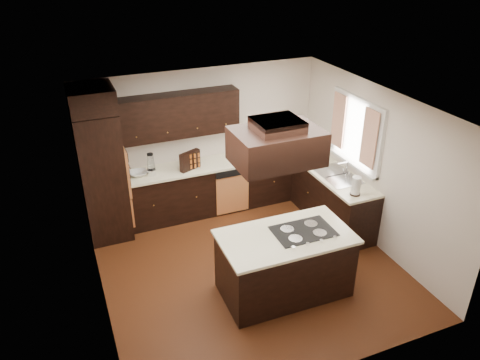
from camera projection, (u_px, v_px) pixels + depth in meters
The scene contains 30 objects.
floor at pixel (249, 267), 7.02m from camera, with size 4.20×4.20×0.02m, color #5F2E15.
ceiling at pixel (251, 106), 5.86m from camera, with size 4.20×4.20×0.02m, color white.
wall_back at pixel (202, 139), 8.17m from camera, with size 4.20×0.02×2.50m, color beige.
wall_front at pixel (333, 288), 4.71m from camera, with size 4.20×0.02×2.50m, color beige.
wall_left at pixel (92, 225), 5.72m from camera, with size 0.02×4.20×2.50m, color beige.
wall_right at pixel (376, 168), 7.15m from camera, with size 0.02×4.20×2.50m, color beige.
oven_column at pixel (103, 176), 7.32m from camera, with size 0.65×0.75×2.12m, color black.
wall_oven_face at pixel (125, 169), 7.41m from camera, with size 0.05×0.62×0.78m, color #D17E45.
base_cabinets_back at pixel (211, 187), 8.30m from camera, with size 2.93×0.60×0.88m, color black.
base_cabinets_right at pixel (323, 192), 8.16m from camera, with size 0.60×2.40×0.88m, color black.
countertop_back at pixel (210, 164), 8.08m from camera, with size 2.93×0.63×0.04m, color #F5EDC7.
countertop_right at pixel (325, 168), 7.94m from camera, with size 0.63×2.40×0.04m, color #F5EDC7.
upper_cabinets at pixel (179, 115), 7.62m from camera, with size 2.00×0.34×0.72m, color black.
dishwasher_front at pixel (232, 194), 8.18m from camera, with size 0.60×0.05×0.72m, color #D17E45.
window_frame at pixel (356, 132), 7.40m from camera, with size 0.06×1.32×1.12m, color silver.
window_pane at pixel (357, 131), 7.41m from camera, with size 0.00×1.20×1.00m, color white.
curtain_left at pixel (369, 139), 7.02m from camera, with size 0.02×0.34×0.90m, color #FFDFC2.
curtain_right at pixel (338, 120), 7.71m from camera, with size 0.02×0.34×0.90m, color #FFDFC2.
sink_rim at pixel (337, 175), 7.65m from camera, with size 0.52×0.84×0.01m, color silver.
island at pixel (284, 265), 6.34m from camera, with size 1.69×0.92×0.88m, color black.
island_top at pixel (286, 237), 6.12m from camera, with size 1.75×0.98×0.04m, color #F5EDC7.
cooktop at pixel (303, 231), 6.19m from camera, with size 0.80×0.53×0.01m, color black.
range_hood at pixel (277, 146), 5.60m from camera, with size 1.05×0.72×0.42m, color black.
hood_duct at pixel (277, 125), 5.47m from camera, with size 0.55×0.50×0.13m, color black.
blender_base at pixel (152, 172), 7.65m from camera, with size 0.15×0.15×0.10m, color silver.
blender_pitcher at pixel (151, 162), 7.56m from camera, with size 0.13×0.13×0.26m, color silver.
spice_rack at pixel (190, 161), 7.78m from camera, with size 0.38×0.10×0.32m, color black.
mixing_bowl at pixel (139, 173), 7.64m from camera, with size 0.28×0.28×0.07m, color silver.
soap_bottle at pixel (315, 158), 8.04m from camera, with size 0.08×0.08×0.18m, color silver.
paper_towel at pixel (356, 186), 7.01m from camera, with size 0.14×0.14×0.30m, color silver.
Camera 1 is at (-2.27, -5.15, 4.39)m, focal length 35.00 mm.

